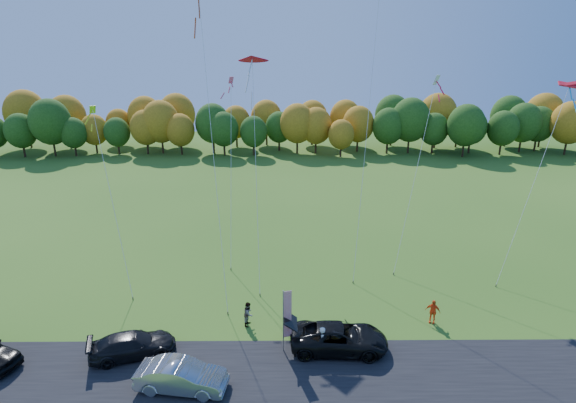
{
  "coord_description": "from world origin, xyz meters",
  "views": [
    {
      "loc": [
        -0.23,
        -25.26,
        17.3
      ],
      "look_at": [
        0.0,
        6.0,
        7.0
      ],
      "focal_mm": 28.0,
      "sensor_mm": 36.0,
      "label": 1
    }
  ],
  "objects_px": {
    "black_suv": "(339,338)",
    "silver_sedan": "(182,376)",
    "person_east": "(433,311)",
    "feather_flag": "(287,314)"
  },
  "relations": [
    {
      "from": "black_suv",
      "to": "feather_flag",
      "type": "bearing_deg",
      "value": 93.11
    },
    {
      "from": "black_suv",
      "to": "silver_sedan",
      "type": "xyz_separation_m",
      "value": [
        -8.87,
        -3.36,
        -0.02
      ]
    },
    {
      "from": "black_suv",
      "to": "feather_flag",
      "type": "height_order",
      "value": "feather_flag"
    },
    {
      "from": "feather_flag",
      "to": "black_suv",
      "type": "bearing_deg",
      "value": 0.46
    },
    {
      "from": "black_suv",
      "to": "silver_sedan",
      "type": "distance_m",
      "value": 9.49
    },
    {
      "from": "silver_sedan",
      "to": "feather_flag",
      "type": "height_order",
      "value": "feather_flag"
    },
    {
      "from": "silver_sedan",
      "to": "feather_flag",
      "type": "xyz_separation_m",
      "value": [
        5.67,
        3.34,
        1.73
      ]
    },
    {
      "from": "black_suv",
      "to": "silver_sedan",
      "type": "relative_size",
      "value": 1.21
    },
    {
      "from": "silver_sedan",
      "to": "feather_flag",
      "type": "bearing_deg",
      "value": -51.7
    },
    {
      "from": "black_suv",
      "to": "person_east",
      "type": "height_order",
      "value": "person_east"
    }
  ]
}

